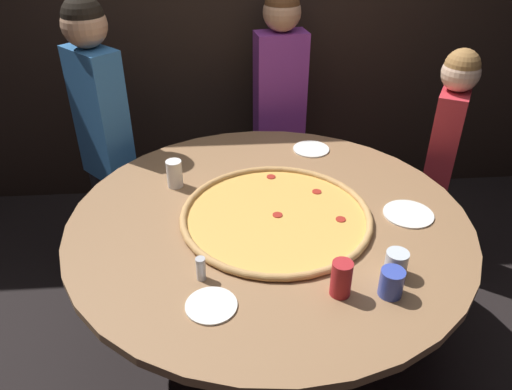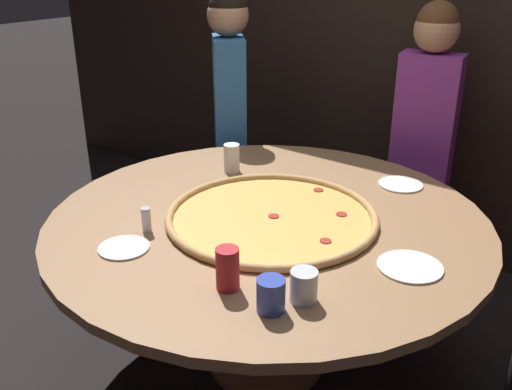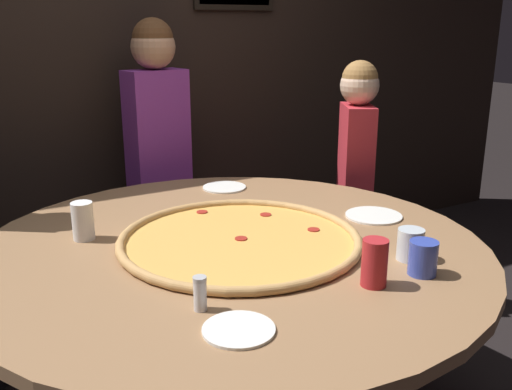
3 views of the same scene
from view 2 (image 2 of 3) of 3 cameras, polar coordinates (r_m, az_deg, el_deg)
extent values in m
plane|color=black|center=(2.73, 1.03, -16.23)|extent=(24.00, 24.00, 0.00)
cube|color=black|center=(3.44, 16.58, 15.31)|extent=(6.40, 0.06, 2.60)
cylinder|color=#936B47|center=(2.33, 1.16, -2.56)|extent=(1.79, 1.79, 0.04)
cylinder|color=#936B47|center=(2.52, 1.09, -10.12)|extent=(0.16, 0.16, 0.70)
cylinder|color=#936B47|center=(2.72, 1.03, -15.90)|extent=(0.52, 0.52, 0.04)
cylinder|color=#E5A84C|center=(2.29, 1.57, -2.29)|extent=(0.81, 0.81, 0.01)
torus|color=tan|center=(2.29, 1.58, -2.06)|extent=(0.85, 0.85, 0.03)
cylinder|color=#A8281E|center=(2.29, 1.78, -2.12)|extent=(0.04, 0.04, 0.00)
cylinder|color=#A8281E|center=(2.12, 6.97, -4.57)|extent=(0.04, 0.04, 0.00)
cylinder|color=#A8281E|center=(2.54, 6.26, 0.50)|extent=(0.04, 0.04, 0.00)
cylinder|color=#A8281E|center=(2.33, 8.54, -1.91)|extent=(0.04, 0.04, 0.00)
cylinder|color=#B22328|center=(1.83, -2.86, -7.37)|extent=(0.08, 0.08, 0.14)
cylinder|color=#384CB7|center=(1.73, 1.50, -9.98)|extent=(0.09, 0.09, 0.11)
cylinder|color=white|center=(2.76, -2.44, 3.72)|extent=(0.08, 0.08, 0.14)
cylinder|color=silver|center=(1.78, 4.80, -9.06)|extent=(0.09, 0.09, 0.10)
cylinder|color=white|center=(2.03, 15.14, -6.92)|extent=(0.22, 0.22, 0.01)
cylinder|color=white|center=(2.70, 14.25, 1.04)|extent=(0.20, 0.20, 0.01)
cylinder|color=white|center=(2.13, -13.07, -5.15)|extent=(0.19, 0.19, 0.01)
cylinder|color=silver|center=(2.23, -10.90, -2.57)|extent=(0.04, 0.04, 0.08)
cylinder|color=#B7B7BC|center=(2.20, -11.00, -1.44)|extent=(0.04, 0.04, 0.01)
cylinder|color=#232328|center=(3.47, -2.34, -1.57)|extent=(0.20, 0.20, 0.53)
cylinder|color=#232328|center=(3.69, -2.59, 0.02)|extent=(0.20, 0.20, 0.53)
cube|color=#3370B2|center=(3.36, -2.66, 9.22)|extent=(0.34, 0.35, 0.75)
sphere|color=tan|center=(3.27, -2.83, 17.53)|extent=(0.23, 0.23, 0.23)
sphere|color=black|center=(3.27, -2.85, 18.23)|extent=(0.21, 0.21, 0.21)
cylinder|color=#232328|center=(3.37, 17.26, -3.63)|extent=(0.16, 0.16, 0.52)
cylinder|color=#232328|center=(3.41, 13.43, -2.83)|extent=(0.16, 0.16, 0.52)
cube|color=purple|center=(3.17, 16.55, 6.90)|extent=(0.33, 0.21, 0.73)
sphere|color=tan|center=(3.07, 17.62, 15.44)|extent=(0.23, 0.23, 0.23)
sphere|color=brown|center=(3.06, 17.71, 16.17)|extent=(0.21, 0.21, 0.21)
camera|label=1|loc=(1.45, -64.15, 22.20)|focal=35.00mm
camera|label=3|loc=(2.10, -51.76, 7.34)|focal=40.00mm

